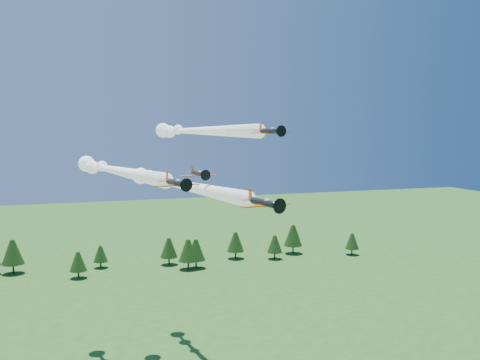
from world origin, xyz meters
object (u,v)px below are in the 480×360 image
object	(u,v)px
plane_lead	(177,184)
plane_left	(113,170)
plane_right	(195,131)
plane_slot	(198,174)

from	to	relation	value
plane_lead	plane_left	world-z (taller)	plane_left
plane_left	plane_right	xyz separation A→B (m)	(18.24, 5.46, 7.81)
plane_lead	plane_left	bearing A→B (deg)	135.42
plane_left	plane_right	world-z (taller)	plane_right
plane_left	plane_slot	size ratio (longest dim) A/B	7.75
plane_right	plane_slot	size ratio (longest dim) A/B	8.15
plane_lead	plane_left	distance (m)	13.71
plane_left	plane_right	size ratio (longest dim) A/B	0.95
plane_lead	plane_slot	distance (m)	13.84
plane_right	plane_slot	xyz separation A→B (m)	(-5.99, -26.29, -7.29)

